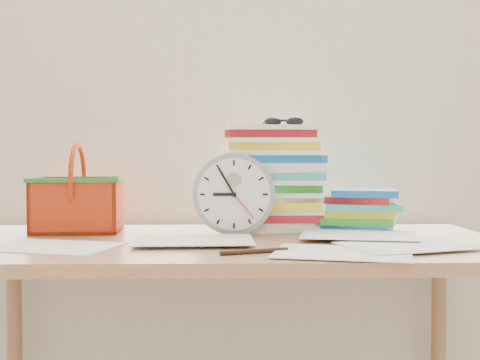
{
  "coord_description": "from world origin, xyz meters",
  "views": [
    {
      "loc": [
        -0.0,
        0.08,
        0.96
      ],
      "look_at": [
        0.03,
        1.6,
        0.9
      ],
      "focal_mm": 45.0,
      "sensor_mm": 36.0,
      "label": 1
    }
  ],
  "objects_px": {
    "basket": "(78,189)",
    "clock": "(234,194)",
    "paper_stack": "(274,178)",
    "desk": "(228,269)",
    "book_stack": "(360,210)"
  },
  "relations": [
    {
      "from": "desk",
      "to": "basket",
      "type": "relative_size",
      "value": 5.71
    },
    {
      "from": "book_stack",
      "to": "basket",
      "type": "relative_size",
      "value": 0.97
    },
    {
      "from": "desk",
      "to": "basket",
      "type": "height_order",
      "value": "basket"
    },
    {
      "from": "clock",
      "to": "book_stack",
      "type": "xyz_separation_m",
      "value": [
        0.36,
        0.08,
        -0.05
      ]
    },
    {
      "from": "paper_stack",
      "to": "book_stack",
      "type": "xyz_separation_m",
      "value": [
        0.24,
        -0.05,
        -0.09
      ]
    },
    {
      "from": "desk",
      "to": "paper_stack",
      "type": "xyz_separation_m",
      "value": [
        0.13,
        0.23,
        0.22
      ]
    },
    {
      "from": "clock",
      "to": "desk",
      "type": "bearing_deg",
      "value": -98.53
    },
    {
      "from": "clock",
      "to": "book_stack",
      "type": "relative_size",
      "value": 0.94
    },
    {
      "from": "basket",
      "to": "clock",
      "type": "bearing_deg",
      "value": -11.83
    },
    {
      "from": "desk",
      "to": "paper_stack",
      "type": "height_order",
      "value": "paper_stack"
    },
    {
      "from": "desk",
      "to": "basket",
      "type": "bearing_deg",
      "value": 157.77
    },
    {
      "from": "basket",
      "to": "desk",
      "type": "bearing_deg",
      "value": -25.47
    },
    {
      "from": "desk",
      "to": "clock",
      "type": "relative_size",
      "value": 6.31
    },
    {
      "from": "paper_stack",
      "to": "desk",
      "type": "bearing_deg",
      "value": -119.85
    },
    {
      "from": "paper_stack",
      "to": "clock",
      "type": "xyz_separation_m",
      "value": [
        -0.12,
        -0.13,
        -0.04
      ]
    }
  ]
}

